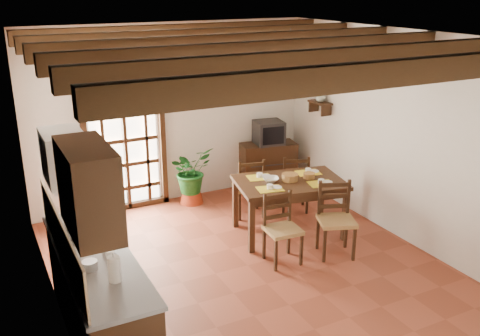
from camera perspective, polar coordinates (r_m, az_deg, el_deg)
ground_plane at (r=6.79m, az=0.80°, el=-10.34°), size 5.00×5.00×0.00m
room_shell at (r=6.10m, az=0.88°, el=4.67°), size 4.52×5.02×2.81m
ceiling_beams at (r=5.94m, az=0.93°, el=12.86°), size 4.50×4.34×0.20m
french_door at (r=8.20m, az=-12.23°, el=3.41°), size 1.26×0.11×2.32m
kitchen_counter at (r=5.49m, az=-14.85°, el=-13.04°), size 0.64×2.25×1.38m
upper_cabinet at (r=4.25m, az=-15.85°, el=-2.20°), size 0.35×0.80×0.70m
range_hood at (r=5.46m, az=-18.24°, el=1.02°), size 0.38×0.60×0.54m
counter_items at (r=5.34m, az=-15.51°, el=-8.13°), size 0.50×1.43×0.25m
dining_table at (r=7.36m, az=5.31°, el=-2.09°), size 1.61×1.21×0.79m
chair_near_left at (r=6.77m, az=4.51°, el=-7.80°), size 0.44×0.42×0.89m
chair_near_right at (r=7.02m, az=10.15°, el=-6.82°), size 0.57×0.56×0.96m
chair_far_left at (r=8.05m, az=0.95°, el=-3.14°), size 0.50×0.49×0.92m
chair_far_right at (r=8.27m, az=5.76°, el=-2.64°), size 0.54×0.53×0.91m
table_setting at (r=7.30m, az=5.35°, el=-0.89°), size 1.06×0.70×0.10m
table_bowl at (r=7.27m, az=3.29°, el=-1.21°), size 0.28×0.28×0.05m
sideboard at (r=9.11m, az=3.02°, el=0.26°), size 0.99×0.58×0.79m
crt_tv at (r=8.93m, az=3.10°, el=3.79°), size 0.51×0.48×0.39m
fuse_box at (r=8.94m, az=1.92°, el=8.91°), size 0.25×0.03×0.32m
plant_pot at (r=8.60m, az=-5.18°, el=-3.00°), size 0.37×0.37×0.23m
potted_plant at (r=8.43m, az=-5.27°, el=-0.11°), size 2.10×1.95×1.90m
wall_shelf at (r=8.60m, az=8.53°, el=6.66°), size 0.20×0.42×0.20m
shelf_vase at (r=8.57m, az=8.58°, el=7.57°), size 0.15×0.15×0.15m
shelf_flowers at (r=8.53m, az=8.65°, el=8.94°), size 0.14×0.14×0.36m
framed_picture at (r=8.55m, az=9.17°, el=10.24°), size 0.03×0.32×0.32m
pendant_lamp at (r=7.06m, az=5.22°, el=8.77°), size 0.36×0.36×0.84m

